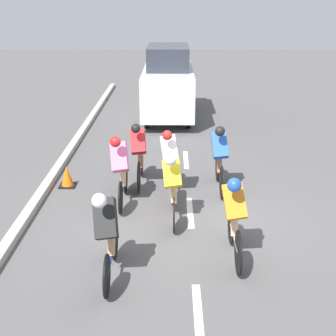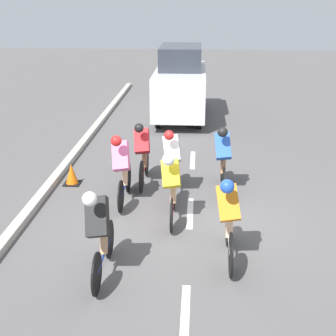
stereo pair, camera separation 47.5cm
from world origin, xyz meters
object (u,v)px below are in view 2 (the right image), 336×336
object	(u,v)px
support_car	(180,83)
cyclist_black	(99,230)
cyclist_yellow	(171,184)
cyclist_pink	(122,167)
cyclist_blue	(223,157)
cyclist_orange	(229,217)
cyclist_red	(143,152)
cyclist_white	(173,161)
traffic_cone	(72,174)

from	to	relation	value
support_car	cyclist_black	bearing A→B (deg)	85.42
cyclist_black	support_car	world-z (taller)	support_car
cyclist_yellow	cyclist_pink	bearing A→B (deg)	-36.80
cyclist_blue	cyclist_orange	size ratio (longest dim) A/B	1.04
cyclist_red	cyclist_black	xyz separation A→B (m)	(0.21, 3.79, 0.03)
cyclist_white	traffic_cone	xyz separation A→B (m)	(2.35, -0.43, -0.54)
cyclist_yellow	support_car	xyz separation A→B (m)	(0.17, -8.14, 0.44)
cyclist_orange	cyclist_pink	world-z (taller)	cyclist_pink
cyclist_orange	traffic_cone	bearing A→B (deg)	-42.45
cyclist_yellow	cyclist_orange	bearing A→B (deg)	126.10
traffic_cone	cyclist_blue	bearing A→B (deg)	176.98
cyclist_yellow	cyclist_white	world-z (taller)	cyclist_white
cyclist_orange	cyclist_black	distance (m)	2.05
traffic_cone	cyclist_yellow	bearing A→B (deg)	144.00
cyclist_yellow	cyclist_pink	xyz separation A→B (m)	(1.06, -0.79, 0.04)
cyclist_white	cyclist_orange	world-z (taller)	cyclist_orange
cyclist_red	support_car	distance (m)	6.33
cyclist_yellow	cyclist_orange	world-z (taller)	cyclist_orange
cyclist_red	cyclist_white	xyz separation A→B (m)	(-0.71, 0.54, 0.01)
cyclist_black	traffic_cone	distance (m)	3.99
support_car	cyclist_pink	bearing A→B (deg)	83.05
cyclist_blue	cyclist_yellow	bearing A→B (deg)	56.67
cyclist_blue	cyclist_pink	size ratio (longest dim) A/B	1.03
cyclist_blue	cyclist_white	xyz separation A→B (m)	(1.07, 0.25, -0.02)
cyclist_black	cyclist_pink	size ratio (longest dim) A/B	0.98
cyclist_red	cyclist_orange	bearing A→B (deg)	118.58
cyclist_white	cyclist_black	distance (m)	3.38
support_car	cyclist_red	bearing A→B (deg)	84.61
cyclist_red	support_car	size ratio (longest dim) A/B	0.40
cyclist_orange	cyclist_white	bearing A→B (deg)	-68.81
cyclist_yellow	cyclist_red	world-z (taller)	cyclist_red
cyclist_pink	traffic_cone	xyz separation A→B (m)	(1.34, -0.95, -0.57)
cyclist_white	support_car	xyz separation A→B (m)	(0.12, -6.83, 0.43)
cyclist_black	cyclist_orange	bearing A→B (deg)	-163.37
cyclist_red	cyclist_pink	size ratio (longest dim) A/B	1.03
traffic_cone	support_car	bearing A→B (deg)	-109.22
support_car	traffic_cone	bearing A→B (deg)	70.78
cyclist_orange	cyclist_pink	size ratio (longest dim) A/B	0.99
cyclist_black	traffic_cone	size ratio (longest dim) A/B	3.41
cyclist_yellow	traffic_cone	bearing A→B (deg)	-36.00
cyclist_black	support_car	bearing A→B (deg)	-94.58
cyclist_white	traffic_cone	distance (m)	2.45
cyclist_blue	cyclist_orange	distance (m)	2.92
cyclist_white	cyclist_pink	xyz separation A→B (m)	(1.02, 0.52, 0.03)
cyclist_orange	cyclist_black	world-z (taller)	cyclist_orange
cyclist_orange	cyclist_pink	bearing A→B (deg)	-46.36
cyclist_yellow	cyclist_white	size ratio (longest dim) A/B	0.92
cyclist_red	cyclist_orange	distance (m)	3.65
cyclist_blue	cyclist_pink	distance (m)	2.22
cyclist_black	cyclist_red	bearing A→B (deg)	-93.23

